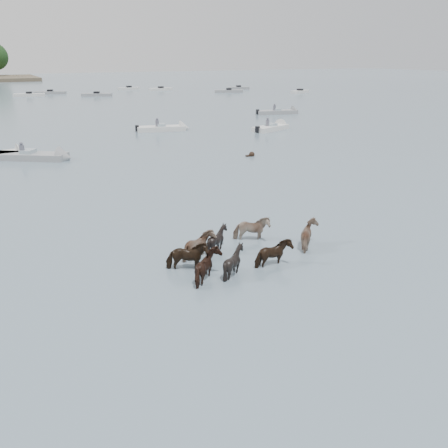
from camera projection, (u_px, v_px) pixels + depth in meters
name	position (u px, v px, depth m)	size (l,w,h in m)	color
ground	(245.00, 250.00, 18.17)	(400.00, 400.00, 0.00)	slate
pony_herd	(237.00, 250.00, 17.22)	(6.71, 3.85, 1.28)	black
swimming_pony	(251.00, 155.00, 35.09)	(0.72, 0.44, 0.44)	black
motorboat_a	(2.00, 155.00, 34.35)	(5.28, 2.08, 1.92)	silver
motorboat_b	(39.00, 157.00, 33.85)	(5.89, 4.69, 1.92)	gray
motorboat_c	(169.00, 128.00, 46.92)	(5.53, 2.74, 1.92)	silver
motorboat_d	(275.00, 127.00, 47.54)	(5.05, 3.16, 1.92)	silver
motorboat_e	(282.00, 112.00, 60.46)	(6.03, 2.78, 1.92)	gray
distant_flotilla	(27.00, 97.00, 81.71)	(104.05, 27.82, 0.93)	silver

